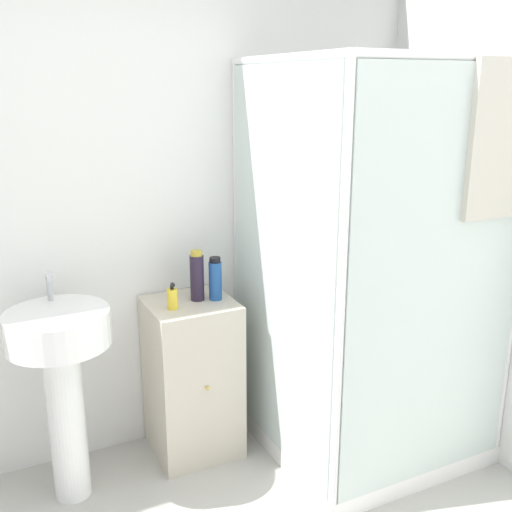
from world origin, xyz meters
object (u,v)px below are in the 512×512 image
Objects in this scene: sink at (61,366)px; shampoo_bottle_blue at (215,279)px; soap_dispenser at (172,298)px; shampoo_bottle_tall_black at (197,276)px.

shampoo_bottle_blue is at bearing 5.54° from sink.
soap_dispenser is 0.18m from shampoo_bottle_tall_black.
shampoo_bottle_tall_black is (0.67, 0.11, 0.28)m from sink.
sink reaches higher than soap_dispenser.
sink is 0.80m from shampoo_bottle_blue.
shampoo_bottle_blue is (0.76, 0.07, 0.27)m from sink.
sink is 0.57m from soap_dispenser.
sink is at bearing -174.46° from shampoo_bottle_blue.
shampoo_bottle_tall_black is at bearing 158.55° from shampoo_bottle_blue.
sink is at bearing -171.11° from shampoo_bottle_tall_black.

